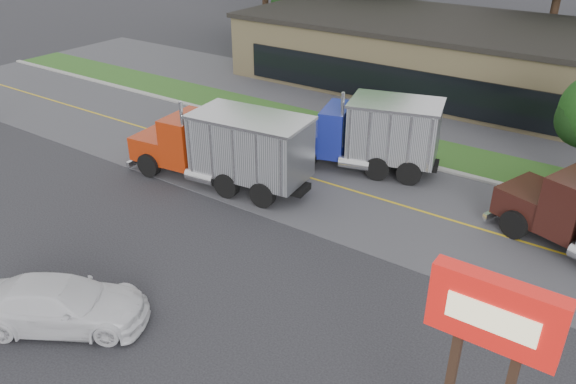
% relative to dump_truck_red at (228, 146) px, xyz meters
% --- Properties ---
extents(ground, '(140.00, 140.00, 0.00)m').
position_rel_dump_truck_red_xyz_m(ground, '(3.07, -6.53, -1.81)').
color(ground, '#39393F').
rests_on(ground, ground).
extents(road, '(60.00, 8.00, 0.02)m').
position_rel_dump_truck_red_xyz_m(road, '(3.07, 2.47, -1.81)').
color(road, slate).
rests_on(road, ground).
extents(center_line, '(60.00, 0.12, 0.01)m').
position_rel_dump_truck_red_xyz_m(center_line, '(3.07, 2.47, -1.81)').
color(center_line, gold).
rests_on(center_line, ground).
extents(curb, '(60.00, 0.30, 0.12)m').
position_rel_dump_truck_red_xyz_m(curb, '(3.07, 6.67, -1.81)').
color(curb, '#9E9E99').
rests_on(curb, ground).
extents(grass_verge, '(60.00, 3.40, 0.03)m').
position_rel_dump_truck_red_xyz_m(grass_verge, '(3.07, 8.47, -1.81)').
color(grass_verge, '#335F20').
rests_on(grass_verge, ground).
extents(far_parking, '(60.00, 7.00, 0.02)m').
position_rel_dump_truck_red_xyz_m(far_parking, '(3.07, 13.47, -1.81)').
color(far_parking, slate).
rests_on(far_parking, ground).
extents(strip_mall, '(32.00, 12.00, 4.00)m').
position_rel_dump_truck_red_xyz_m(strip_mall, '(5.07, 19.47, 0.19)').
color(strip_mall, tan).
rests_on(strip_mall, ground).
extents(dump_truck_red, '(8.70, 3.49, 3.36)m').
position_rel_dump_truck_red_xyz_m(dump_truck_red, '(0.00, 0.00, 0.00)').
color(dump_truck_red, black).
rests_on(dump_truck_red, ground).
extents(dump_truck_blue, '(7.18, 4.24, 3.36)m').
position_rel_dump_truck_red_xyz_m(dump_truck_blue, '(4.45, 5.02, -0.01)').
color(dump_truck_blue, black).
rests_on(dump_truck_blue, ground).
extents(rally_car, '(5.40, 4.44, 1.47)m').
position_rel_dump_truck_red_xyz_m(rally_car, '(1.93, -9.98, -1.07)').
color(rally_car, white).
rests_on(rally_car, ground).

